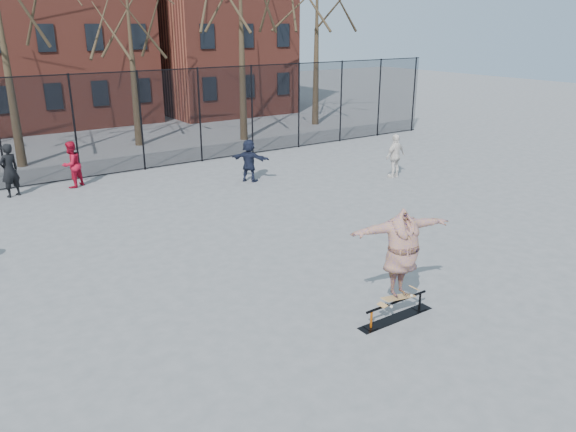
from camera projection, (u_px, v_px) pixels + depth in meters
ground at (310, 297)px, 12.40m from camera, size 100.00×100.00×0.00m
skate_rail at (396, 311)px, 11.46m from camera, size 1.86×0.28×0.41m
skateboard at (398, 298)px, 11.38m from camera, size 0.88×0.21×0.10m
skater at (402, 254)px, 11.06m from camera, size 2.32×1.06×1.82m
bystander_black at (9, 170)px, 19.31m from camera, size 0.80×0.68×1.86m
bystander_red at (71, 165)px, 20.44m from camera, size 1.04×0.99×1.70m
bystander_white at (395, 156)px, 21.78m from camera, size 1.03×0.51×1.69m
bystander_navy at (249, 160)px, 21.23m from camera, size 1.29×1.49×1.62m
fence at (111, 123)px, 21.85m from camera, size 34.03×0.07×4.00m
rowhouses at (41, 17)px, 31.05m from camera, size 29.00×7.00×13.00m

